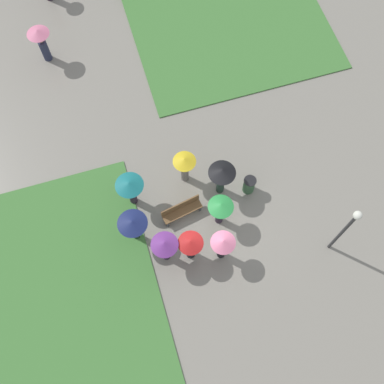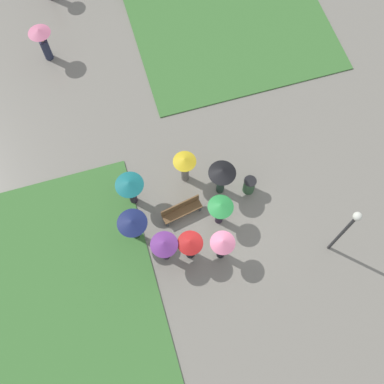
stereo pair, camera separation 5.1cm
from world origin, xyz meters
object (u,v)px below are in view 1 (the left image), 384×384
object	(u,v)px
crowd_person_pink	(223,245)
lone_walker_far_path	(41,40)
crowd_person_yellow	(185,165)
park_bench	(181,210)
lamp_post	(347,227)
crowd_person_teal	(130,187)
crowd_person_red	(191,245)
crowd_person_purple	(165,246)
crowd_person_navy	(133,225)
crowd_person_black	(222,175)
trash_bin	(249,185)
crowd_person_green	(220,209)

from	to	relation	value
crowd_person_pink	lone_walker_far_path	distance (m)	12.60
crowd_person_yellow	lone_walker_far_path	xyz separation A→B (m)	(-4.47, 7.96, -0.00)
park_bench	crowd_person_pink	size ratio (longest dim) A/B	0.91
lamp_post	crowd_person_teal	bearing A→B (deg)	148.99
park_bench	lone_walker_far_path	bearing A→B (deg)	101.75
crowd_person_red	crowd_person_purple	bearing A→B (deg)	115.23
crowd_person_pink	crowd_person_navy	distance (m)	3.49
crowd_person_black	crowd_person_red	size ratio (longest dim) A/B	1.09
crowd_person_teal	crowd_person_red	world-z (taller)	crowd_person_teal
trash_bin	crowd_person_teal	bearing A→B (deg)	169.22
crowd_person_purple	crowd_person_navy	world-z (taller)	crowd_person_purple
park_bench	crowd_person_green	bearing A→B (deg)	-37.93
trash_bin	park_bench	bearing A→B (deg)	-175.65
crowd_person_pink	crowd_person_yellow	bearing A→B (deg)	106.82
crowd_person_yellow	crowd_person_green	distance (m)	2.38
crowd_person_yellow	lamp_post	bearing A→B (deg)	-23.07
crowd_person_purple	crowd_person_navy	xyz separation A→B (m)	(-0.93, 1.18, -0.07)
crowd_person_navy	lone_walker_far_path	distance (m)	10.06
lamp_post	crowd_person_navy	bearing A→B (deg)	159.76
crowd_person_pink	lone_walker_far_path	bearing A→B (deg)	123.22
lamp_post	trash_bin	size ratio (longest dim) A/B	4.15
crowd_person_navy	crowd_person_yellow	world-z (taller)	crowd_person_yellow
lamp_post	crowd_person_black	size ratio (longest dim) A/B	1.94
crowd_person_yellow	crowd_person_navy	bearing A→B (deg)	-122.15
lone_walker_far_path	crowd_person_black	bearing A→B (deg)	-65.41
crowd_person_black	crowd_person_yellow	distance (m)	1.60
crowd_person_navy	crowd_person_green	size ratio (longest dim) A/B	1.01
crowd_person_red	crowd_person_green	distance (m)	1.86
crowd_person_purple	crowd_person_black	bearing A→B (deg)	84.01
crowd_person_black	lone_walker_far_path	distance (m)	10.61
crowd_person_pink	lamp_post	bearing A→B (deg)	-2.28
lamp_post	crowd_person_black	bearing A→B (deg)	133.19
trash_bin	crowd_person_pink	xyz separation A→B (m)	(-2.00, -2.36, 0.91)
crowd_person_navy	crowd_person_purple	bearing A→B (deg)	31.57
crowd_person_black	crowd_person_navy	distance (m)	4.00
trash_bin	crowd_person_yellow	world-z (taller)	crowd_person_yellow
trash_bin	lone_walker_far_path	size ratio (longest dim) A/B	0.48
lone_walker_far_path	park_bench	bearing A→B (deg)	-75.89
crowd_person_purple	park_bench	bearing A→B (deg)	103.32
lamp_post	crowd_person_navy	size ratio (longest dim) A/B	2.14
crowd_person_red	crowd_person_yellow	distance (m)	3.39
park_bench	trash_bin	xyz separation A→B (m)	(3.00, 0.23, 0.00)
trash_bin	crowd_person_teal	distance (m)	4.94
park_bench	lamp_post	size ratio (longest dim) A/B	0.45
park_bench	crowd_person_green	size ratio (longest dim) A/B	0.97
crowd_person_purple	lone_walker_far_path	distance (m)	11.42
trash_bin	crowd_person_red	distance (m)	3.83
crowd_person_pink	crowd_person_teal	bearing A→B (deg)	140.65
lone_walker_far_path	crowd_person_purple	bearing A→B (deg)	-84.00
crowd_person_black	crowd_person_yellow	world-z (taller)	crowd_person_black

